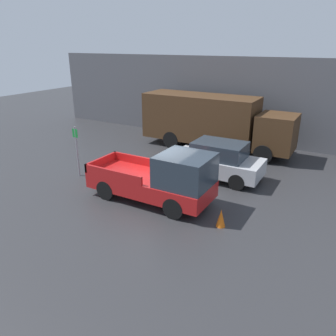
% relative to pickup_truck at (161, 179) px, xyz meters
% --- Properties ---
extents(ground_plane, '(60.00, 60.00, 0.00)m').
position_rel_pickup_truck_xyz_m(ground_plane, '(-0.50, 0.59, -1.00)').
color(ground_plane, '#2D2D30').
extents(building_wall, '(28.00, 0.15, 5.20)m').
position_rel_pickup_truck_xyz_m(building_wall, '(-0.50, 9.93, 1.60)').
color(building_wall, '#56565B').
rests_on(building_wall, ground).
extents(pickup_truck, '(5.04, 1.98, 2.16)m').
position_rel_pickup_truck_xyz_m(pickup_truck, '(0.00, 0.00, 0.00)').
color(pickup_truck, red).
rests_on(pickup_truck, ground).
extents(car, '(4.21, 1.90, 1.74)m').
position_rel_pickup_truck_xyz_m(car, '(0.94, 3.49, -0.13)').
color(car, '#B7BABF').
rests_on(car, ground).
extents(delivery_truck, '(8.83, 2.33, 3.13)m').
position_rel_pickup_truck_xyz_m(delivery_truck, '(-1.09, 7.58, 0.71)').
color(delivery_truck, '#472D19').
rests_on(delivery_truck, ground).
extents(parking_sign, '(0.30, 0.07, 2.39)m').
position_rel_pickup_truck_xyz_m(parking_sign, '(-4.87, 0.47, 0.35)').
color(parking_sign, gray).
rests_on(parking_sign, ground).
extents(traffic_cone, '(0.33, 0.33, 0.64)m').
position_rel_pickup_truck_xyz_m(traffic_cone, '(2.73, -0.55, -0.68)').
color(traffic_cone, orange).
rests_on(traffic_cone, ground).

